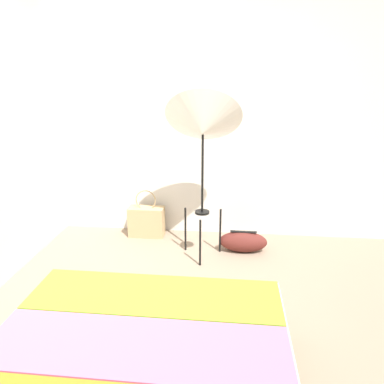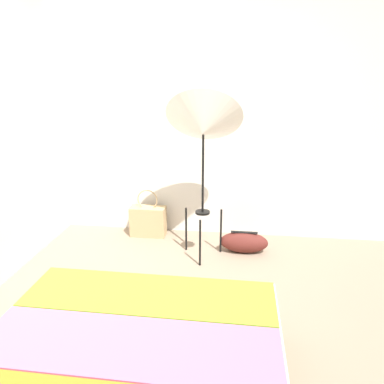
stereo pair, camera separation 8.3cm
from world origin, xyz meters
The scene contains 5 objects.
ground_plane centered at (0.00, 0.00, 0.00)m, with size 14.00×14.00×0.00m, color gray.
wall_back centered at (0.00, 2.03, 1.30)m, with size 8.00×0.05×2.60m.
photo_umbrella centered at (0.41, 1.42, 1.29)m, with size 0.71×0.64×1.62m.
tote_bag centered at (-0.24, 1.83, 0.17)m, with size 0.39×0.18×0.53m.
duffel_bag centered at (0.82, 1.55, 0.11)m, with size 0.48×0.21×0.22m.
Camera 1 is at (0.68, -1.96, 1.73)m, focal length 35.00 mm.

